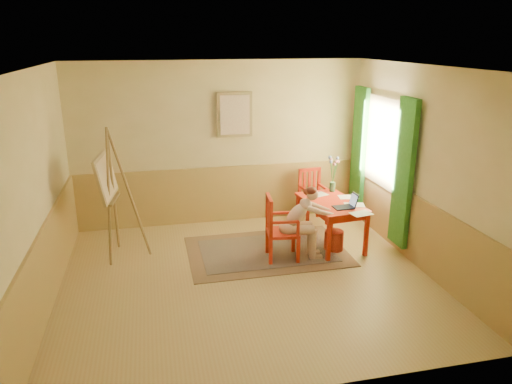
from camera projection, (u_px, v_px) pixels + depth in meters
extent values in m
cube|color=tan|center=(247.00, 279.00, 6.54)|extent=(5.00, 4.50, 0.02)
cube|color=white|center=(246.00, 67.00, 5.67)|extent=(5.00, 4.50, 0.02)
cube|color=tan|center=(220.00, 144.00, 8.21)|extent=(5.00, 0.02, 2.80)
cube|color=tan|center=(300.00, 255.00, 4.01)|extent=(5.00, 0.02, 2.80)
cube|color=tan|center=(36.00, 193.00, 5.59)|extent=(0.02, 4.50, 2.80)
cube|color=tan|center=(423.00, 169.00, 6.62)|extent=(0.02, 4.50, 2.80)
cube|color=tan|center=(222.00, 194.00, 8.45)|extent=(5.00, 0.04, 1.00)
cube|color=tan|center=(49.00, 263.00, 5.87)|extent=(0.04, 4.50, 1.00)
cube|color=tan|center=(415.00, 229.00, 6.90)|extent=(0.04, 4.50, 1.00)
cube|color=white|center=(385.00, 142.00, 7.59)|extent=(0.02, 1.00, 1.30)
cube|color=#927D4F|center=(383.00, 143.00, 7.59)|extent=(0.03, 1.12, 1.42)
cube|color=#3C8A34|center=(403.00, 174.00, 6.95)|extent=(0.08, 0.45, 2.20)
cube|color=#3C8A34|center=(359.00, 150.00, 8.39)|extent=(0.08, 0.45, 2.20)
cube|color=#927D4F|center=(235.00, 115.00, 8.06)|extent=(0.60, 0.04, 0.76)
cube|color=beige|center=(235.00, 115.00, 8.03)|extent=(0.50, 0.02, 0.66)
cube|color=#8C7251|center=(267.00, 251.00, 7.35)|extent=(2.40, 1.61, 0.01)
cube|color=black|center=(267.00, 251.00, 7.35)|extent=(2.00, 1.21, 0.01)
cube|color=red|center=(331.00, 203.00, 7.40)|extent=(0.85, 1.27, 0.04)
cube|color=red|center=(331.00, 207.00, 7.43)|extent=(0.74, 1.16, 0.10)
cube|color=red|center=(329.00, 240.00, 6.92)|extent=(0.06, 0.06, 0.68)
cube|color=red|center=(366.00, 235.00, 7.11)|extent=(0.06, 0.06, 0.68)
cube|color=red|center=(298.00, 215.00, 7.92)|extent=(0.06, 0.06, 0.68)
cube|color=red|center=(332.00, 211.00, 8.11)|extent=(0.06, 0.06, 0.68)
cube|color=red|center=(283.00, 233.00, 6.99)|extent=(0.49, 0.48, 0.04)
cube|color=red|center=(271.00, 252.00, 6.86)|extent=(0.05, 0.05, 0.40)
cube|color=red|center=(298.00, 251.00, 6.90)|extent=(0.05, 0.05, 0.40)
cube|color=red|center=(267.00, 242.00, 7.22)|extent=(0.05, 0.05, 0.40)
cube|color=red|center=(293.00, 241.00, 7.26)|extent=(0.05, 0.05, 0.40)
cube|color=red|center=(271.00, 219.00, 6.70)|extent=(0.05, 0.05, 0.54)
cube|color=red|center=(267.00, 210.00, 7.06)|extent=(0.05, 0.05, 0.54)
cube|color=red|center=(269.00, 199.00, 6.81)|extent=(0.10, 0.43, 0.06)
cube|color=red|center=(270.00, 218.00, 6.79)|extent=(0.03, 0.05, 0.44)
cube|color=red|center=(269.00, 215.00, 6.88)|extent=(0.03, 0.05, 0.44)
cube|color=red|center=(268.00, 213.00, 6.98)|extent=(0.03, 0.05, 0.44)
cube|color=red|center=(285.00, 222.00, 6.74)|extent=(0.40, 0.08, 0.03)
cube|color=red|center=(298.00, 229.00, 6.79)|extent=(0.04, 0.04, 0.22)
cube|color=red|center=(281.00, 213.00, 7.10)|extent=(0.40, 0.08, 0.03)
cube|color=red|center=(293.00, 219.00, 7.15)|extent=(0.04, 0.04, 0.22)
cube|color=red|center=(313.00, 200.00, 8.43)|extent=(0.45, 0.47, 0.04)
cube|color=red|center=(299.00, 209.00, 8.61)|extent=(0.05, 0.05, 0.38)
cube|color=red|center=(308.00, 216.00, 8.26)|extent=(0.05, 0.05, 0.38)
cube|color=red|center=(318.00, 207.00, 8.72)|extent=(0.05, 0.05, 0.38)
cube|color=red|center=(327.00, 214.00, 8.37)|extent=(0.05, 0.05, 0.38)
cube|color=red|center=(300.00, 183.00, 8.46)|extent=(0.05, 0.05, 0.52)
cube|color=red|center=(319.00, 181.00, 8.57)|extent=(0.05, 0.05, 0.52)
cube|color=red|center=(310.00, 170.00, 8.45)|extent=(0.42, 0.08, 0.06)
cube|color=red|center=(305.00, 183.00, 8.49)|extent=(0.04, 0.03, 0.42)
cube|color=red|center=(309.00, 183.00, 8.52)|extent=(0.04, 0.03, 0.42)
cube|color=red|center=(314.00, 182.00, 8.55)|extent=(0.04, 0.03, 0.42)
cube|color=red|center=(304.00, 189.00, 8.30)|extent=(0.07, 0.39, 0.03)
cube|color=red|center=(308.00, 198.00, 8.17)|extent=(0.04, 0.04, 0.21)
cube|color=red|center=(323.00, 187.00, 8.41)|extent=(0.07, 0.39, 0.03)
cube|color=red|center=(328.00, 196.00, 8.27)|extent=(0.04, 0.04, 0.21)
ellipsoid|color=beige|center=(287.00, 228.00, 6.97)|extent=(0.28, 0.34, 0.20)
cylinder|color=beige|center=(301.00, 230.00, 6.92)|extent=(0.40, 0.18, 0.14)
cylinder|color=beige|center=(299.00, 226.00, 7.07)|extent=(0.40, 0.18, 0.14)
cylinder|color=beige|center=(313.00, 244.00, 7.01)|extent=(0.11, 0.11, 0.44)
cylinder|color=beige|center=(310.00, 240.00, 7.16)|extent=(0.11, 0.11, 0.44)
cube|color=beige|center=(316.00, 257.00, 7.09)|extent=(0.19, 0.10, 0.06)
cube|color=beige|center=(313.00, 253.00, 7.23)|extent=(0.19, 0.10, 0.06)
ellipsoid|color=beige|center=(297.00, 215.00, 6.93)|extent=(0.45, 0.30, 0.46)
ellipsoid|color=beige|center=(306.00, 204.00, 6.89)|extent=(0.20, 0.28, 0.16)
sphere|color=beige|center=(312.00, 194.00, 6.86)|extent=(0.19, 0.19, 0.18)
ellipsoid|color=#571E14|center=(311.00, 191.00, 6.84)|extent=(0.18, 0.19, 0.13)
sphere|color=#571E14|center=(306.00, 192.00, 6.83)|extent=(0.10, 0.10, 0.09)
cylinder|color=beige|center=(313.00, 210.00, 6.79)|extent=(0.20, 0.12, 0.13)
cylinder|color=beige|center=(326.00, 214.00, 6.85)|extent=(0.26, 0.10, 0.15)
sphere|color=beige|center=(319.00, 212.00, 6.80)|extent=(0.09, 0.09, 0.08)
sphere|color=beige|center=(333.00, 215.00, 6.90)|extent=(0.07, 0.07, 0.06)
cylinder|color=beige|center=(309.00, 204.00, 7.04)|extent=(0.19, 0.08, 0.13)
cylinder|color=beige|center=(322.00, 208.00, 7.06)|extent=(0.26, 0.15, 0.15)
sphere|color=beige|center=(315.00, 205.00, 7.06)|extent=(0.09, 0.09, 0.08)
sphere|color=beige|center=(330.00, 211.00, 7.06)|extent=(0.07, 0.07, 0.06)
cube|color=#1E2338|center=(343.00, 207.00, 7.12)|extent=(0.30, 0.22, 0.02)
cube|color=#2D3342|center=(343.00, 207.00, 7.12)|extent=(0.26, 0.18, 0.00)
cube|color=#1E2338|center=(354.00, 200.00, 7.13)|extent=(0.07, 0.21, 0.19)
cube|color=#99BFF2|center=(353.00, 200.00, 7.13)|extent=(0.06, 0.17, 0.16)
cube|color=white|center=(361.00, 214.00, 6.88)|extent=(0.34, 0.27, 0.00)
cube|color=white|center=(348.00, 197.00, 7.60)|extent=(0.33, 0.26, 0.00)
cube|color=white|center=(318.00, 195.00, 7.71)|extent=(0.35, 0.30, 0.00)
cube|color=white|center=(354.00, 205.00, 7.24)|extent=(0.35, 0.29, 0.00)
cylinder|color=#3F724C|center=(332.00, 187.00, 7.87)|extent=(0.12, 0.12, 0.16)
cylinder|color=#3F7233|center=(331.00, 171.00, 7.84)|extent=(0.03, 0.13, 0.41)
sphere|color=#728CD8|center=(330.00, 158.00, 7.83)|extent=(0.08, 0.08, 0.06)
cylinder|color=#3F7233|center=(332.00, 171.00, 7.75)|extent=(0.08, 0.07, 0.43)
sphere|color=pink|center=(331.00, 159.00, 7.64)|extent=(0.05, 0.05, 0.04)
cylinder|color=#3F7233|center=(333.00, 174.00, 7.81)|extent=(0.04, 0.04, 0.32)
sphere|color=pink|center=(334.00, 164.00, 7.78)|extent=(0.06, 0.06, 0.05)
cylinder|color=#3F7233|center=(332.00, 173.00, 7.73)|extent=(0.10, 0.10, 0.40)
sphere|color=#728CD8|center=(331.00, 162.00, 7.62)|extent=(0.07, 0.07, 0.06)
cylinder|color=#3F7233|center=(335.00, 173.00, 7.83)|extent=(0.11, 0.06, 0.36)
sphere|color=pink|center=(338.00, 162.00, 7.81)|extent=(0.06, 0.06, 0.05)
cylinder|color=#3F7233|center=(334.00, 173.00, 7.81)|extent=(0.06, 0.04, 0.36)
sphere|color=pink|center=(336.00, 162.00, 7.77)|extent=(0.06, 0.06, 0.05)
cylinder|color=#3F7233|center=(335.00, 171.00, 7.83)|extent=(0.10, 0.08, 0.41)
sphere|color=#728CD8|center=(337.00, 158.00, 7.81)|extent=(0.06, 0.06, 0.05)
cylinder|color=#C33C23|center=(334.00, 241.00, 7.36)|extent=(0.38, 0.38, 0.31)
cylinder|color=olive|center=(109.00, 198.00, 6.77)|extent=(0.14, 0.35, 1.96)
cylinder|color=olive|center=(113.00, 191.00, 7.07)|extent=(0.05, 0.36, 1.96)
cylinder|color=olive|center=(130.00, 194.00, 6.94)|extent=(0.51, 0.11, 1.96)
cylinder|color=olive|center=(110.00, 199.00, 6.94)|extent=(0.10, 0.55, 0.03)
cube|color=olive|center=(114.00, 199.00, 6.95)|extent=(0.14, 0.60, 0.03)
cube|color=#927D4F|center=(106.00, 177.00, 6.83)|extent=(0.26, 0.88, 0.65)
cube|color=beige|center=(107.00, 177.00, 6.84)|extent=(0.21, 0.79, 0.56)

